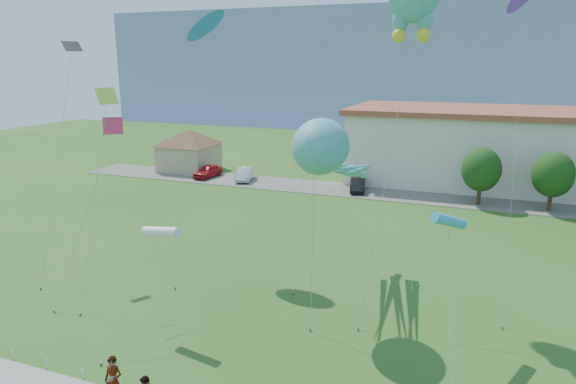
# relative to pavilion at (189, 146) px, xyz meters

# --- Properties ---
(parking_strip) EXTENTS (70.00, 6.00, 0.06)m
(parking_strip) POSITION_rel_pavilion_xyz_m (24.00, -3.00, -2.99)
(parking_strip) COLOR #59544C
(parking_strip) RESTS_ON ground
(hill_ridge) EXTENTS (160.00, 50.00, 25.00)m
(hill_ridge) POSITION_rel_pavilion_xyz_m (24.00, 82.00, 9.48)
(hill_ridge) COLOR #748AA0
(hill_ridge) RESTS_ON ground
(pavilion) EXTENTS (9.20, 9.20, 5.00)m
(pavilion) POSITION_rel_pavilion_xyz_m (0.00, 0.00, 0.00)
(pavilion) COLOR tan
(pavilion) RESTS_ON ground
(tree_near) EXTENTS (3.60, 3.60, 5.47)m
(tree_near) POSITION_rel_pavilion_xyz_m (34.00, -4.00, 0.36)
(tree_near) COLOR #3F2B19
(tree_near) RESTS_ON ground
(tree_mid) EXTENTS (3.60, 3.60, 5.47)m
(tree_mid) POSITION_rel_pavilion_xyz_m (40.00, -4.00, 0.36)
(tree_mid) COLOR #3F2B19
(tree_mid) RESTS_ON ground
(pedestrian_left) EXTENTS (0.79, 0.57, 2.00)m
(pedestrian_left) POSITION_rel_pavilion_xyz_m (21.44, -40.20, -1.92)
(pedestrian_left) COLOR gray
(pedestrian_left) RESTS_ON sidewalk
(parked_car_red) EXTENTS (2.05, 4.41, 1.46)m
(parked_car_red) POSITION_rel_pavilion_xyz_m (4.32, -2.98, -2.23)
(parked_car_red) COLOR #B2151B
(parked_car_red) RESTS_ON parking_strip
(parked_car_silver) EXTENTS (2.62, 4.60, 1.44)m
(parked_car_silver) POSITION_rel_pavilion_xyz_m (9.03, -2.86, -2.25)
(parked_car_silver) COLOR silver
(parked_car_silver) RESTS_ON parking_strip
(parked_car_black) EXTENTS (2.35, 4.44, 1.39)m
(parked_car_black) POSITION_rel_pavilion_xyz_m (22.14, -3.10, -2.27)
(parked_car_black) COLOR black
(parked_car_black) RESTS_ON parking_strip
(octopus_kite) EXTENTS (2.89, 10.13, 10.35)m
(octopus_kite) POSITION_rel_pavilion_xyz_m (26.28, -27.89, 5.08)
(octopus_kite) COLOR teal
(octopus_kite) RESTS_ON ground
(small_kite_yellow) EXTENTS (1.60, 5.27, 11.66)m
(small_kite_yellow) POSITION_rel_pavilion_xyz_m (14.01, -30.84, 6.94)
(small_kite_yellow) COLOR #B5E836
(small_kite_yellow) RESTS_ON ground
(small_kite_white) EXTENTS (0.90, 5.39, 5.44)m
(small_kite_white) POSITION_rel_pavilion_xyz_m (19.63, -34.05, 1.95)
(small_kite_white) COLOR white
(small_kite_white) RESTS_ON ground
(small_kite_pink) EXTENTS (1.49, 5.65, 9.96)m
(small_kite_pink) POSITION_rel_pavilion_xyz_m (13.94, -30.70, 5.51)
(small_kite_pink) COLOR #D8304C
(small_kite_pink) RESTS_ON ground
(small_kite_blue) EXTENTS (2.82, 8.70, 16.14)m
(small_kite_blue) POSITION_rel_pavilion_xyz_m (15.85, -22.52, 12.07)
(small_kite_blue) COLOR blue
(small_kite_blue) RESTS_ON ground
(small_kite_black) EXTENTS (3.00, 7.59, 14.54)m
(small_kite_black) POSITION_rel_pavilion_xyz_m (8.29, -27.22, 9.25)
(small_kite_black) COLOR black
(small_kite_black) RESTS_ON ground
(small_kite_cyan) EXTENTS (1.34, 7.49, 6.34)m
(small_kite_cyan) POSITION_rel_pavilion_xyz_m (32.83, -30.12, 2.84)
(small_kite_cyan) COLOR #2DA4CD
(small_kite_cyan) RESTS_ON ground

